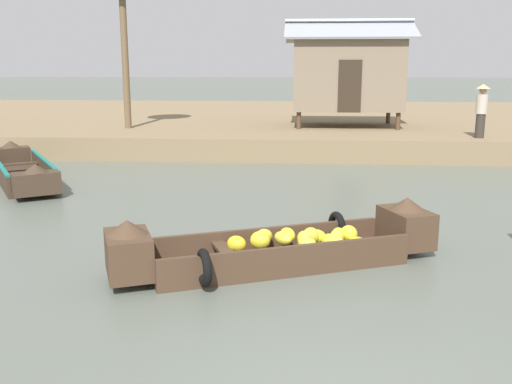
{
  "coord_description": "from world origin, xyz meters",
  "views": [
    {
      "loc": [
        -0.68,
        -3.36,
        2.91
      ],
      "look_at": [
        -1.47,
        6.83,
        0.66
      ],
      "focal_mm": 39.98,
      "sensor_mm": 36.0,
      "label": 1
    }
  ],
  "objects_px": {
    "banana_boat": "(282,245)",
    "stilt_house_mid_left": "(347,72)",
    "cargo_boat_upstream": "(23,171)",
    "vendor_person": "(482,108)"
  },
  "relations": [
    {
      "from": "banana_boat",
      "to": "cargo_boat_upstream",
      "type": "relative_size",
      "value": 1.01
    },
    {
      "from": "vendor_person",
      "to": "banana_boat",
      "type": "bearing_deg",
      "value": -119.93
    },
    {
      "from": "cargo_boat_upstream",
      "to": "stilt_house_mid_left",
      "type": "height_order",
      "value": "stilt_house_mid_left"
    },
    {
      "from": "banana_boat",
      "to": "vendor_person",
      "type": "height_order",
      "value": "vendor_person"
    },
    {
      "from": "cargo_boat_upstream",
      "to": "stilt_house_mid_left",
      "type": "distance_m",
      "value": 11.91
    },
    {
      "from": "vendor_person",
      "to": "stilt_house_mid_left",
      "type": "bearing_deg",
      "value": 139.61
    },
    {
      "from": "cargo_boat_upstream",
      "to": "banana_boat",
      "type": "bearing_deg",
      "value": -40.5
    },
    {
      "from": "banana_boat",
      "to": "stilt_house_mid_left",
      "type": "distance_m",
      "value": 13.83
    },
    {
      "from": "banana_boat",
      "to": "cargo_boat_upstream",
      "type": "distance_m",
      "value": 9.08
    },
    {
      "from": "banana_boat",
      "to": "stilt_house_mid_left",
      "type": "bearing_deg",
      "value": 81.81
    }
  ]
}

